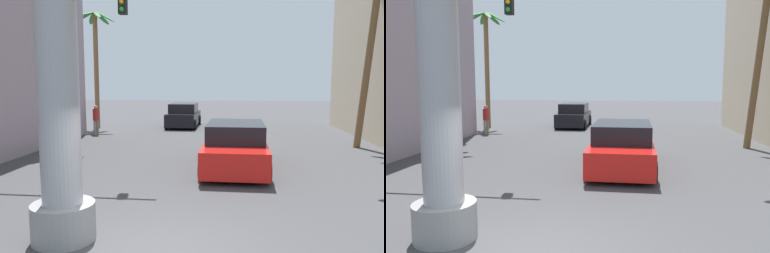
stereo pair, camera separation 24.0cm
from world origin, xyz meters
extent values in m
plane|color=#424244|center=(0.00, 10.00, 0.00)|extent=(93.17, 93.17, 0.00)
cylinder|color=#9E9EA3|center=(-1.83, 0.65, 3.76)|extent=(0.73, 0.73, 7.51)
cylinder|color=gray|center=(-1.83, 0.65, 0.35)|extent=(1.16, 1.16, 0.70)
cube|color=black|center=(-2.11, 5.63, 5.31)|extent=(0.24, 0.24, 0.70)
sphere|color=yellow|center=(-2.11, 5.50, 5.31)|extent=(0.14, 0.14, 0.14)
sphere|color=green|center=(-2.11, 5.50, 5.09)|extent=(0.14, 0.14, 0.14)
cylinder|color=black|center=(0.40, 8.84, 0.32)|extent=(0.23, 0.64, 0.64)
cylinder|color=black|center=(2.32, 8.81, 0.32)|extent=(0.23, 0.64, 0.64)
cylinder|color=black|center=(0.35, 5.25, 0.32)|extent=(0.23, 0.64, 0.64)
cylinder|color=black|center=(2.28, 5.22, 0.32)|extent=(0.23, 0.64, 0.64)
cube|color=red|center=(1.34, 7.03, 0.56)|extent=(2.09, 5.15, 0.80)
cube|color=black|center=(1.34, 7.03, 1.26)|extent=(1.90, 2.84, 0.60)
cylinder|color=black|center=(-2.94, 20.49, 0.32)|extent=(0.22, 0.64, 0.64)
cylinder|color=black|center=(-1.18, 20.48, 0.32)|extent=(0.22, 0.64, 0.64)
cylinder|color=black|center=(-2.94, 17.40, 0.32)|extent=(0.22, 0.64, 0.64)
cylinder|color=black|center=(-1.19, 17.39, 0.32)|extent=(0.22, 0.64, 0.64)
cube|color=black|center=(-2.06, 18.94, 0.56)|extent=(1.86, 4.42, 0.80)
cube|color=black|center=(-2.06, 18.94, 1.26)|extent=(1.71, 2.43, 0.60)
cylinder|color=brown|center=(7.10, 11.65, 3.89)|extent=(0.87, 0.47, 7.78)
cylinder|color=brown|center=(-6.76, 10.93, 3.82)|extent=(0.56, 0.56, 7.66)
cylinder|color=brown|center=(-7.56, 17.73, 3.63)|extent=(0.30, 0.30, 7.26)
ellipsoid|color=#21792D|center=(-6.85, 17.62, 7.04)|extent=(1.35, 0.55, 0.80)
ellipsoid|color=#2C762D|center=(-7.32, 18.40, 7.07)|extent=(0.79, 1.39, 0.71)
ellipsoid|color=#26792D|center=(-7.95, 18.33, 7.08)|extent=(1.04, 1.34, 0.69)
ellipsoid|color=#296A2D|center=(-8.28, 17.74, 7.08)|extent=(1.36, 0.39, 0.70)
ellipsoid|color=#2E6E2D|center=(-7.91, 17.10, 7.13)|extent=(1.00, 1.40, 0.54)
ellipsoid|color=#2C5D2D|center=(-7.17, 17.12, 7.09)|extent=(1.04, 1.35, 0.66)
cylinder|color=gray|center=(-6.37, 14.52, 0.41)|extent=(0.14, 0.14, 0.82)
cylinder|color=gray|center=(-6.47, 14.34, 0.41)|extent=(0.14, 0.14, 0.82)
cylinder|color=#B22626|center=(-6.42, 14.43, 1.14)|extent=(0.46, 0.46, 0.64)
sphere|color=tan|center=(-6.42, 14.43, 1.58)|extent=(0.22, 0.22, 0.22)
camera|label=1|loc=(1.28, -5.70, 2.89)|focal=35.00mm
camera|label=2|loc=(1.52, -5.67, 2.89)|focal=35.00mm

